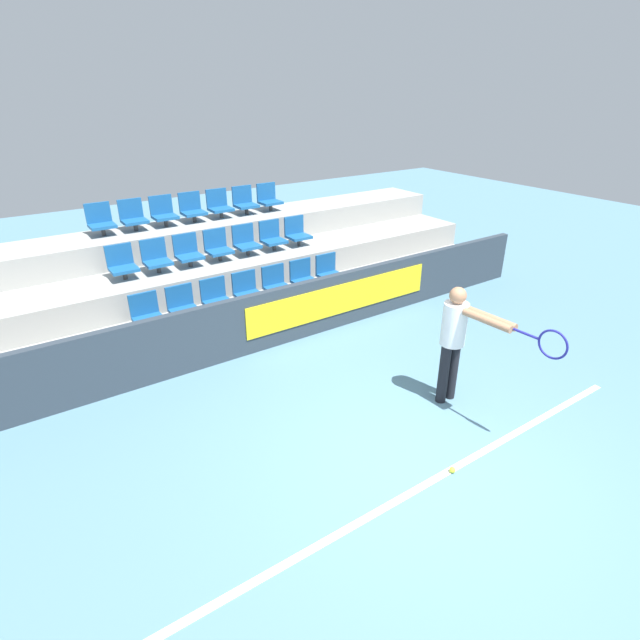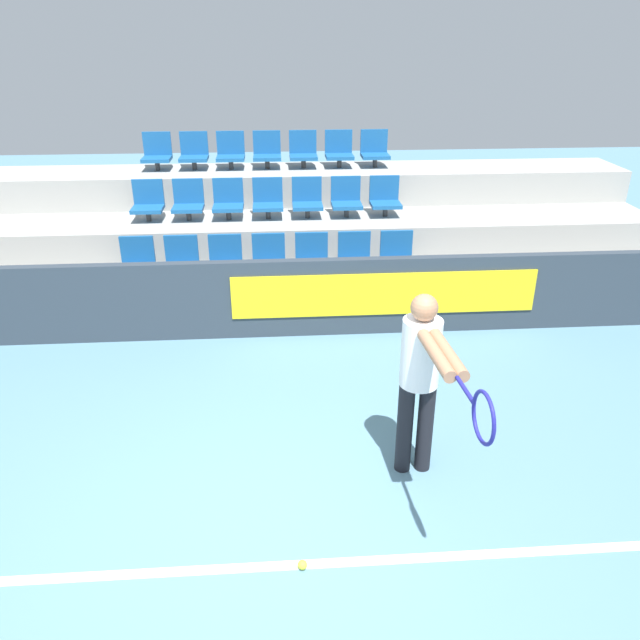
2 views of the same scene
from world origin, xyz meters
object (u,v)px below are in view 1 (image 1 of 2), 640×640
at_px(stadium_chair_4, 276,283).
at_px(stadium_chair_15, 133,216).
at_px(stadium_chair_10, 218,246).
at_px(stadium_chair_1, 183,305).
at_px(stadium_chair_5, 303,277).
at_px(stadium_chair_17, 192,209).
at_px(stadium_chair_3, 247,290).
at_px(stadium_chair_19, 245,202).
at_px(tennis_player, 458,336).
at_px(stadium_chair_2, 216,297).
at_px(stadium_chair_18, 219,205).
at_px(stadium_chair_8, 156,258).
at_px(stadium_chair_12, 272,237).
at_px(stadium_chair_20, 269,198).
at_px(stadium_chair_11, 246,241).
at_px(stadium_chair_0, 147,314).
at_px(stadium_chair_9, 188,252).
at_px(tennis_ball, 452,470).
at_px(stadium_chair_6, 329,271).
at_px(stadium_chair_16, 163,212).
at_px(stadium_chair_14, 101,221).
at_px(stadium_chair_13, 297,232).
at_px(stadium_chair_7, 122,264).

bearing_deg(stadium_chair_4, stadium_chair_15, 127.31).
relative_size(stadium_chair_10, stadium_chair_15, 1.00).
xyz_separation_m(stadium_chair_1, stadium_chair_15, (0.00, 2.12, 0.92)).
relative_size(stadium_chair_5, stadium_chair_17, 1.00).
distance_m(stadium_chair_3, stadium_chair_19, 2.55).
distance_m(stadium_chair_1, tennis_player, 4.05).
relative_size(stadium_chair_2, stadium_chair_18, 1.00).
bearing_deg(stadium_chair_17, stadium_chair_2, -104.25).
xyz_separation_m(stadium_chair_5, stadium_chair_18, (-0.54, 2.12, 0.92)).
bearing_deg(stadium_chair_8, stadium_chair_12, 0.00).
bearing_deg(stadium_chair_20, stadium_chair_8, -158.51).
bearing_deg(stadium_chair_5, stadium_chair_18, 104.25).
relative_size(stadium_chair_8, stadium_chair_11, 1.00).
distance_m(stadium_chair_0, stadium_chair_20, 3.97).
relative_size(stadium_chair_9, stadium_chair_20, 1.00).
xyz_separation_m(stadium_chair_2, tennis_ball, (0.75, -4.27, -0.67)).
xyz_separation_m(stadium_chair_20, tennis_player, (-0.44, -5.47, -0.66)).
xyz_separation_m(stadium_chair_6, stadium_chair_9, (-2.15, 1.06, 0.46)).
bearing_deg(stadium_chair_3, stadium_chair_0, 180.00).
xyz_separation_m(stadium_chair_0, stadium_chair_5, (2.69, 0.00, 0.00)).
bearing_deg(stadium_chair_2, stadium_chair_17, 75.75).
relative_size(stadium_chair_19, tennis_ball, 8.02).
xyz_separation_m(stadium_chair_0, stadium_chair_18, (2.15, 2.12, 0.92)).
bearing_deg(stadium_chair_16, stadium_chair_14, 180.00).
height_order(stadium_chair_13, stadium_chair_14, stadium_chair_14).
relative_size(stadium_chair_16, stadium_chair_20, 1.00).
relative_size(stadium_chair_15, stadium_chair_19, 1.00).
distance_m(stadium_chair_1, stadium_chair_3, 1.08).
distance_m(stadium_chair_12, stadium_chair_13, 0.54).
xyz_separation_m(stadium_chair_19, tennis_player, (0.10, -5.47, -0.66)).
distance_m(stadium_chair_1, stadium_chair_18, 2.82).
height_order(stadium_chair_4, stadium_chair_12, stadium_chair_12).
xyz_separation_m(stadium_chair_2, stadium_chair_9, (0.00, 1.06, 0.46)).
relative_size(stadium_chair_16, tennis_ball, 8.02).
bearing_deg(stadium_chair_18, stadium_chair_3, -104.25).
xyz_separation_m(stadium_chair_12, tennis_player, (0.10, -4.41, -0.20)).
distance_m(stadium_chair_4, tennis_player, 3.42).
distance_m(stadium_chair_9, stadium_chair_15, 1.27).
bearing_deg(stadium_chair_14, stadium_chair_20, 0.00).
bearing_deg(stadium_chair_4, stadium_chair_12, 63.07).
distance_m(stadium_chair_0, stadium_chair_18, 3.16).
xyz_separation_m(stadium_chair_2, stadium_chair_17, (0.54, 2.12, 0.92)).
xyz_separation_m(stadium_chair_3, stadium_chair_11, (0.54, 1.06, 0.46)).
bearing_deg(stadium_chair_6, stadium_chair_7, 161.84).
distance_m(stadium_chair_7, stadium_chair_12, 2.69).
relative_size(stadium_chair_7, stadium_chair_15, 1.00).
height_order(stadium_chair_0, stadium_chair_20, stadium_chair_20).
relative_size(stadium_chair_5, tennis_ball, 8.02).
relative_size(stadium_chair_7, stadium_chair_11, 1.00).
relative_size(stadium_chair_1, stadium_chair_8, 1.00).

